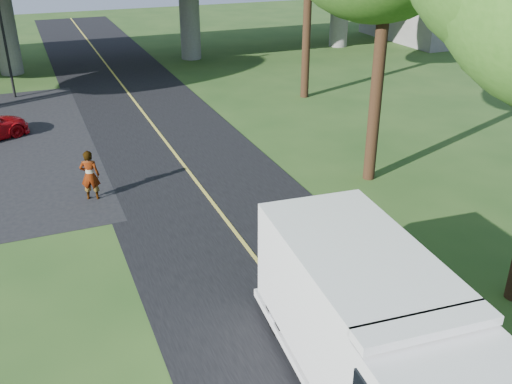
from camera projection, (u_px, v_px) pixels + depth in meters
ground at (349, 381)px, 12.12m from camera, size 120.00×120.00×0.00m
road at (206, 194)px, 20.47m from camera, size 7.00×90.00×0.02m
lane_line at (206, 193)px, 20.47m from camera, size 0.12×90.00×0.01m
traffic_signal at (5, 39)px, 30.42m from camera, size 0.18×0.22×5.20m
step_van at (370, 326)px, 11.23m from camera, size 3.17×7.31×2.99m
pedestrian at (90, 175)px, 19.74m from camera, size 0.77×0.62×1.82m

